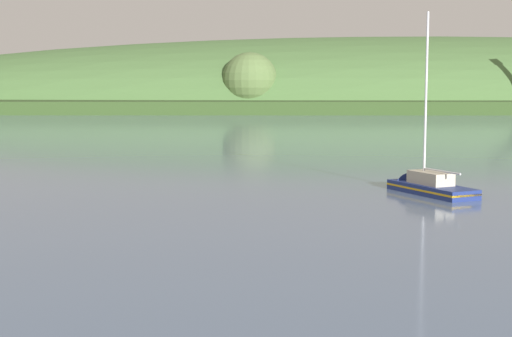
# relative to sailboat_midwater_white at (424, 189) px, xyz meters

# --- Properties ---
(far_shoreline_hill) EXTENTS (486.26, 111.68, 41.78)m
(far_shoreline_hill) POSITION_rel_sailboat_midwater_white_xyz_m (25.90, 176.22, -0.08)
(far_shoreline_hill) COLOR #314A21
(far_shoreline_hill) RESTS_ON ground
(sailboat_midwater_white) EXTENTS (5.32, 7.67, 12.51)m
(sailboat_midwater_white) POSITION_rel_sailboat_midwater_white_xyz_m (0.00, 0.00, 0.00)
(sailboat_midwater_white) COLOR navy
(sailboat_midwater_white) RESTS_ON ground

